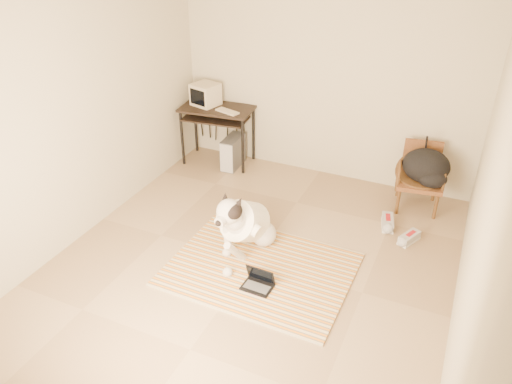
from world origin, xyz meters
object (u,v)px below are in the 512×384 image
Objects in this scene: pc_tower at (233,152)px; backpack at (427,168)px; dog at (245,224)px; computer_desk at (217,116)px; rattan_chair at (420,177)px; crt_monitor at (205,94)px; laptop at (259,282)px.

backpack reaches higher than pc_tower.
dog is 2.34m from backpack.
computer_desk reaches higher than dog.
rattan_chair is at bearing 47.75° from dog.
dog is at bearing -132.25° from rattan_chair.
crt_monitor reaches higher than computer_desk.
dog reaches higher than backpack.
pc_tower is 2.65m from backpack.
crt_monitor is 0.89m from pc_tower.
backpack is at bearing -1.68° from computer_desk.
dog is 2.85× the size of crt_monitor.
rattan_chair is 0.17m from backpack.
laptop is at bearing -53.90° from computer_desk.
laptop is 0.38× the size of rattan_chair.
rattan_chair is (2.56, -0.01, 0.18)m from pc_tower.
dog is at bearing 127.04° from laptop.
computer_desk is 2.60× the size of crt_monitor.
laptop is (0.40, -0.53, -0.26)m from dog.
dog is 2.05× the size of backpack.
computer_desk is (-1.66, 2.28, 0.64)m from laptop.
dog is at bearing -54.18° from computer_desk.
laptop is 2.65m from pc_tower.
rattan_chair is (1.56, 1.71, 0.07)m from dog.
rattan_chair is (2.82, -0.04, -0.31)m from computer_desk.
pc_tower is 0.60× the size of rattan_chair.
computer_desk is 1.31× the size of rattan_chair.
crt_monitor is at bearing 165.77° from computer_desk.
backpack is (1.23, 2.19, 0.49)m from laptop.
rattan_chair reaches higher than pc_tower.
dog is 2.31m from rattan_chair.
laptop is 0.75× the size of crt_monitor.
crt_monitor is (-1.86, 2.33, 0.91)m from laptop.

